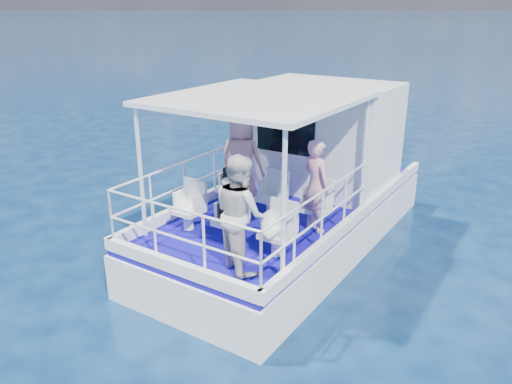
% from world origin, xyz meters
% --- Properties ---
extents(ground, '(2000.00, 2000.00, 0.00)m').
position_xyz_m(ground, '(0.00, 0.00, 0.00)').
color(ground, '#081C3D').
rests_on(ground, ground).
extents(hull, '(3.00, 7.00, 1.60)m').
position_xyz_m(hull, '(0.00, 1.00, 0.00)').
color(hull, white).
rests_on(hull, ground).
extents(deck, '(2.90, 6.90, 0.10)m').
position_xyz_m(deck, '(0.00, 1.00, 0.85)').
color(deck, '#120989').
rests_on(deck, hull).
extents(cabin, '(2.85, 2.00, 2.20)m').
position_xyz_m(cabin, '(0.00, 2.30, 2.00)').
color(cabin, white).
rests_on(cabin, deck).
extents(canopy, '(3.00, 3.20, 0.08)m').
position_xyz_m(canopy, '(0.00, -0.20, 3.14)').
color(canopy, white).
rests_on(canopy, cabin).
extents(canopy_posts, '(2.77, 2.97, 2.20)m').
position_xyz_m(canopy_posts, '(0.00, -0.25, 2.00)').
color(canopy_posts, white).
rests_on(canopy_posts, deck).
extents(railings, '(2.84, 3.59, 1.00)m').
position_xyz_m(railings, '(0.00, -0.58, 1.40)').
color(railings, white).
rests_on(railings, deck).
extents(seat_port_fwd, '(0.48, 0.46, 0.38)m').
position_xyz_m(seat_port_fwd, '(-0.90, 0.20, 1.09)').
color(seat_port_fwd, white).
rests_on(seat_port_fwd, deck).
extents(seat_center_fwd, '(0.48, 0.46, 0.38)m').
position_xyz_m(seat_center_fwd, '(0.00, 0.20, 1.09)').
color(seat_center_fwd, white).
rests_on(seat_center_fwd, deck).
extents(seat_stbd_fwd, '(0.48, 0.46, 0.38)m').
position_xyz_m(seat_stbd_fwd, '(0.90, 0.20, 1.09)').
color(seat_stbd_fwd, white).
rests_on(seat_stbd_fwd, deck).
extents(seat_port_aft, '(0.48, 0.46, 0.38)m').
position_xyz_m(seat_port_aft, '(-0.90, -1.10, 1.09)').
color(seat_port_aft, white).
rests_on(seat_port_aft, deck).
extents(seat_center_aft, '(0.48, 0.46, 0.38)m').
position_xyz_m(seat_center_aft, '(0.00, -1.10, 1.09)').
color(seat_center_aft, white).
rests_on(seat_center_aft, deck).
extents(seat_stbd_aft, '(0.48, 0.46, 0.38)m').
position_xyz_m(seat_stbd_aft, '(0.90, -1.10, 1.09)').
color(seat_stbd_aft, white).
rests_on(seat_stbd_aft, deck).
extents(passenger_port_fwd, '(0.75, 0.59, 1.80)m').
position_xyz_m(passenger_port_fwd, '(-0.81, 0.41, 1.80)').
color(passenger_port_fwd, pink).
rests_on(passenger_port_fwd, deck).
extents(passenger_stbd_fwd, '(0.70, 0.60, 1.62)m').
position_xyz_m(passenger_stbd_fwd, '(0.96, 0.08, 1.71)').
color(passenger_stbd_fwd, pink).
rests_on(passenger_stbd_fwd, deck).
extents(passenger_stbd_aft, '(1.06, 0.99, 1.74)m').
position_xyz_m(passenger_stbd_aft, '(0.65, -1.74, 1.77)').
color(passenger_stbd_aft, beige).
rests_on(passenger_stbd_aft, deck).
extents(backpack_port, '(0.31, 0.17, 0.40)m').
position_xyz_m(backpack_port, '(-0.86, 0.17, 1.48)').
color(backpack_port, black).
rests_on(backpack_port, seat_port_fwd).
extents(backpack_center, '(0.28, 0.16, 0.43)m').
position_xyz_m(backpack_center, '(0.01, -1.14, 1.49)').
color(backpack_center, black).
rests_on(backpack_center, seat_center_aft).
extents(compact_camera, '(0.10, 0.06, 0.06)m').
position_xyz_m(compact_camera, '(-0.88, 0.17, 1.71)').
color(compact_camera, black).
rests_on(compact_camera, backpack_port).
extents(panda, '(0.22, 0.18, 0.33)m').
position_xyz_m(panda, '(-0.00, -1.14, 1.87)').
color(panda, silver).
rests_on(panda, backpack_center).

